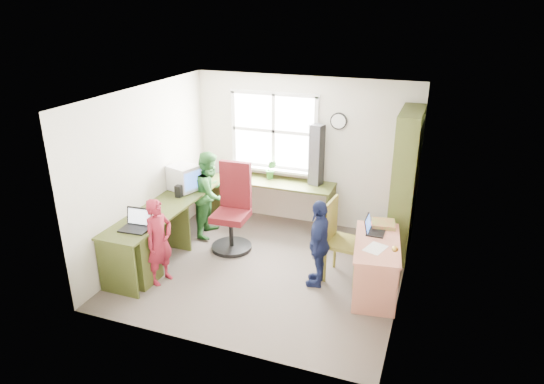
# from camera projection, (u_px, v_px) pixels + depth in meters

# --- Properties ---
(room) EXTENTS (3.64, 3.44, 2.44)m
(room) POSITION_uv_depth(u_px,v_px,m) (269.00, 184.00, 6.32)
(room) COLOR #4C433C
(room) RESTS_ON ground
(l_desk) EXTENTS (2.38, 2.95, 0.75)m
(l_desk) POSITION_uv_depth(u_px,v_px,m) (170.00, 233.00, 6.70)
(l_desk) COLOR #40481C
(l_desk) RESTS_ON ground
(right_desk) EXTENTS (0.71, 1.25, 0.68)m
(right_desk) POSITION_uv_depth(u_px,v_px,m) (376.00, 255.00, 6.04)
(right_desk) COLOR tan
(right_desk) RESTS_ON ground
(bookshelf) EXTENTS (0.30, 1.02, 2.10)m
(bookshelf) POSITION_uv_depth(u_px,v_px,m) (405.00, 187.00, 6.83)
(bookshelf) COLOR #40481C
(bookshelf) RESTS_ON ground
(swivel_chair) EXTENTS (0.63, 0.63, 1.29)m
(swivel_chair) POSITION_uv_depth(u_px,v_px,m) (233.00, 212.00, 7.11)
(swivel_chair) COLOR black
(swivel_chair) RESTS_ON ground
(wooden_chair) EXTENTS (0.51, 0.51, 1.09)m
(wooden_chair) POSITION_uv_depth(u_px,v_px,m) (340.00, 237.00, 6.30)
(wooden_chair) COLOR olive
(wooden_chair) RESTS_ON ground
(crt_monitor) EXTENTS (0.49, 0.47, 0.39)m
(crt_monitor) POSITION_uv_depth(u_px,v_px,m) (184.00, 178.00, 7.33)
(crt_monitor) COLOR white
(crt_monitor) RESTS_ON l_desk
(laptop_left) EXTENTS (0.38, 0.32, 0.25)m
(laptop_left) POSITION_uv_depth(u_px,v_px,m) (137.00, 224.00, 6.16)
(laptop_left) COLOR black
(laptop_left) RESTS_ON l_desk
(laptop_right) EXTENTS (0.25, 0.30, 0.21)m
(laptop_right) POSITION_uv_depth(u_px,v_px,m) (373.00, 229.00, 6.21)
(laptop_right) COLOR black
(laptop_right) RESTS_ON right_desk
(speaker_a) EXTENTS (0.09, 0.09, 0.18)m
(speaker_a) POSITION_uv_depth(u_px,v_px,m) (179.00, 191.00, 7.12)
(speaker_a) COLOR black
(speaker_a) RESTS_ON l_desk
(speaker_b) EXTENTS (0.08, 0.08, 0.16)m
(speaker_b) POSITION_uv_depth(u_px,v_px,m) (197.00, 180.00, 7.58)
(speaker_b) COLOR black
(speaker_b) RESTS_ON l_desk
(cd_tower) EXTENTS (0.23, 0.22, 0.96)m
(cd_tower) POSITION_uv_depth(u_px,v_px,m) (317.00, 155.00, 7.47)
(cd_tower) COLOR black
(cd_tower) RESTS_ON l_desk
(game_box) EXTENTS (0.34, 0.34, 0.06)m
(game_box) POSITION_uv_depth(u_px,v_px,m) (384.00, 224.00, 6.38)
(game_box) COLOR red
(game_box) RESTS_ON right_desk
(paper_a) EXTENTS (0.30, 0.36, 0.00)m
(paper_a) POSITION_uv_depth(u_px,v_px,m) (146.00, 218.00, 6.44)
(paper_a) COLOR silver
(paper_a) RESTS_ON l_desk
(paper_b) EXTENTS (0.29, 0.35, 0.00)m
(paper_b) POSITION_uv_depth(u_px,v_px,m) (375.00, 248.00, 5.81)
(paper_b) COLOR silver
(paper_b) RESTS_ON right_desk
(potted_plant) EXTENTS (0.19, 0.16, 0.32)m
(potted_plant) POSITION_uv_depth(u_px,v_px,m) (271.00, 169.00, 7.82)
(potted_plant) COLOR #31722D
(potted_plant) RESTS_ON l_desk
(person_red) EXTENTS (0.37, 0.48, 1.16)m
(person_red) POSITION_uv_depth(u_px,v_px,m) (159.00, 242.00, 6.20)
(person_red) COLOR maroon
(person_red) RESTS_ON ground
(person_green) EXTENTS (0.57, 0.70, 1.34)m
(person_green) POSITION_uv_depth(u_px,v_px,m) (211.00, 194.00, 7.48)
(person_green) COLOR #2A6729
(person_green) RESTS_ON ground
(person_navy) EXTENTS (0.34, 0.71, 1.17)m
(person_navy) POSITION_uv_depth(u_px,v_px,m) (319.00, 243.00, 6.15)
(person_navy) COLOR #151D43
(person_navy) RESTS_ON ground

